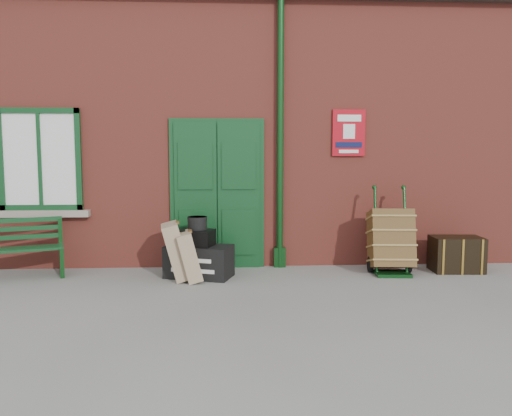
{
  "coord_description": "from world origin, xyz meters",
  "views": [
    {
      "loc": [
        -0.14,
        -6.08,
        1.69
      ],
      "look_at": [
        0.24,
        0.6,
        1.0
      ],
      "focal_mm": 35.0,
      "sensor_mm": 36.0,
      "label": 1
    }
  ],
  "objects": [
    {
      "name": "ground",
      "position": [
        0.0,
        0.0,
        0.0
      ],
      "size": [
        80.0,
        80.0,
        0.0
      ],
      "primitive_type": "plane",
      "color": "gray",
      "rests_on": "ground"
    },
    {
      "name": "station_building",
      "position": [
        -0.0,
        3.49,
        2.16
      ],
      "size": [
        10.3,
        4.3,
        4.36
      ],
      "color": "#A64235",
      "rests_on": "ground"
    },
    {
      "name": "bench",
      "position": [
        -3.17,
        0.9,
        0.43
      ],
      "size": [
        1.45,
        0.87,
        0.86
      ],
      "rotation": [
        0.0,
        0.0,
        0.34
      ],
      "color": "#103C1B",
      "rests_on": "ground"
    },
    {
      "name": "houdini_trunk",
      "position": [
        -0.55,
        0.85,
        0.22
      ],
      "size": [
        1.01,
        0.75,
        0.45
      ],
      "primitive_type": "cube",
      "rotation": [
        0.0,
        0.0,
        -0.31
      ],
      "color": "black",
      "rests_on": "ground"
    },
    {
      "name": "strongbox",
      "position": [
        -0.6,
        0.85,
        0.56
      ],
      "size": [
        0.58,
        0.49,
        0.22
      ],
      "primitive_type": "cube",
      "rotation": [
        0.0,
        0.0,
        -0.31
      ],
      "color": "black",
      "rests_on": "houdini_trunk"
    },
    {
      "name": "hatbox",
      "position": [
        -0.57,
        0.88,
        0.76
      ],
      "size": [
        0.34,
        0.34,
        0.18
      ],
      "primitive_type": "cylinder",
      "rotation": [
        0.0,
        0.0,
        -0.31
      ],
      "color": "black",
      "rests_on": "strongbox"
    },
    {
      "name": "suitcase_back",
      "position": [
        -0.85,
        0.74,
        0.4
      ],
      "size": [
        0.48,
        0.6,
        0.8
      ],
      "primitive_type": "cube",
      "rotation": [
        0.0,
        -0.26,
        0.14
      ],
      "color": "tan",
      "rests_on": "ground"
    },
    {
      "name": "suitcase_front",
      "position": [
        -0.67,
        0.64,
        0.34
      ],
      "size": [
        0.42,
        0.54,
        0.69
      ],
      "primitive_type": "cube",
      "rotation": [
        0.0,
        -0.24,
        0.14
      ],
      "color": "tan",
      "rests_on": "ground"
    },
    {
      "name": "porter_trolley",
      "position": [
        2.22,
        0.93,
        0.48
      ],
      "size": [
        0.65,
        0.7,
        1.25
      ],
      "rotation": [
        0.0,
        0.0,
        -0.09
      ],
      "color": "#0D3512",
      "rests_on": "ground"
    },
    {
      "name": "dark_trunk",
      "position": [
        3.23,
        0.99,
        0.26
      ],
      "size": [
        0.74,
        0.51,
        0.51
      ],
      "primitive_type": "cube",
      "rotation": [
        0.0,
        0.0,
        -0.06
      ],
      "color": "black",
      "rests_on": "ground"
    }
  ]
}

